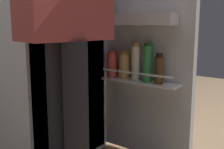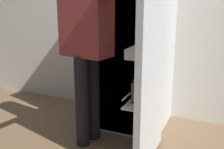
% 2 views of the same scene
% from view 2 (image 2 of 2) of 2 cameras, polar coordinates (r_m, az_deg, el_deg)
% --- Properties ---
extents(ground_plane, '(6.73, 6.73, 0.00)m').
position_cam_2_polar(ground_plane, '(2.48, -0.02, -14.99)').
color(ground_plane, brown).
extents(kitchen_wall, '(4.40, 0.10, 2.43)m').
position_cam_2_polar(kitchen_wall, '(3.03, 7.42, 14.43)').
color(kitchen_wall, silver).
rests_on(kitchen_wall, ground_plane).
extents(refrigerator, '(0.69, 1.26, 1.69)m').
position_cam_2_polar(refrigerator, '(2.65, 5.06, 6.37)').
color(refrigerator, silver).
rests_on(refrigerator, ground_plane).
extents(person, '(0.54, 0.77, 1.59)m').
position_cam_2_polar(person, '(2.31, -5.19, 7.69)').
color(person, black).
rests_on(person, ground_plane).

